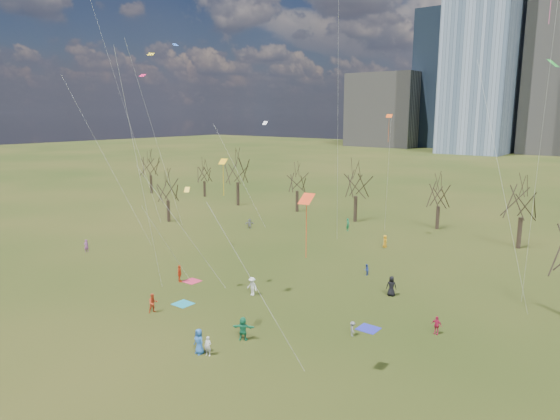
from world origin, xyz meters
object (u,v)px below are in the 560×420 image
Objects in this scene: blanket_teal at (183,304)px; blanket_navy at (368,329)px; blanket_crimson at (192,281)px; person_2 at (153,303)px; person_0 at (199,341)px; person_1 at (208,346)px; person_4 at (180,274)px.

blanket_teal is 1.00× the size of blanket_navy.
blanket_crimson is 8.27m from person_2.
person_0 reaches higher than blanket_crimson.
person_1 is at bearing -121.92° from blanket_navy.
blanket_teal is at bearing -49.39° from blanket_crimson.
person_2 reaches higher than blanket_teal.
person_0 reaches higher than blanket_navy.
person_0 is at bearing -163.06° from person_4.
person_4 is (-20.33, -1.78, 0.86)m from blanket_navy.
person_0 is 1.31× the size of person_1.
blanket_teal is 1.00× the size of blanket_crimson.
person_0 is 1.06× the size of person_4.
person_1 is (-6.78, -10.88, 0.69)m from blanket_navy.
person_0 is 0.75m from person_1.
blanket_navy is 19.53m from blanket_crimson.
person_2 reaches higher than blanket_navy.
blanket_teal is 16.50m from blanket_navy.
blanket_teal is at bearing 133.41° from person_1.
person_4 reaches higher than person_2.
blanket_navy is 1.13× the size of person_1.
blanket_teal is at bearing 9.07° from person_2.
person_0 is at bearing -34.38° from blanket_teal.
person_1 is 0.81× the size of person_4.
person_2 is at bearing -100.40° from blanket_teal.
person_0 is (8.07, -5.52, 0.91)m from blanket_teal.
blanket_crimson is at bearing 130.61° from blanket_teal.
blanket_navy is 0.86× the size of person_0.
blanket_teal is at bearing 154.19° from person_0.
blanket_navy is 0.95× the size of person_2.
person_2 is at bearing 149.69° from person_1.
blanket_teal is 10.28m from person_1.
person_0 reaches higher than person_1.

